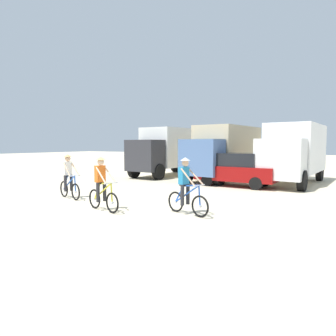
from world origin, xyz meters
TOP-DOWN VIEW (x-y plane):
  - ground_plane at (0.00, 0.00)m, footprint 120.00×120.00m
  - box_truck_white_box at (-3.43, 10.29)m, footprint 2.93×6.93m
  - box_truck_tan_camper at (0.86, 9.69)m, footprint 3.04×6.95m
  - box_truck_avon_van at (4.93, 9.77)m, footprint 2.90×6.92m
  - sedan_parked at (2.51, 7.08)m, footprint 4.29×1.98m
  - cyclist_orange_shirt at (-2.37, 0.03)m, footprint 1.67×0.67m
  - cyclist_cowboy_hat at (0.41, -1.04)m, footprint 1.69×0.62m
  - cyclist_near_camera at (3.11, -0.11)m, footprint 1.68×0.66m

SIDE VIEW (x-z plane):
  - ground_plane at x=0.00m, z-range 0.00..0.00m
  - cyclist_orange_shirt at x=-2.37m, z-range -0.06..1.76m
  - cyclist_cowboy_hat at x=0.41m, z-range -0.06..1.76m
  - cyclist_near_camera at x=3.11m, z-range -0.06..1.76m
  - sedan_parked at x=2.51m, z-range 0.00..1.76m
  - box_truck_white_box at x=-3.43m, z-range 0.20..3.55m
  - box_truck_tan_camper at x=0.86m, z-range 0.20..3.55m
  - box_truck_avon_van at x=4.93m, z-range 0.20..3.55m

